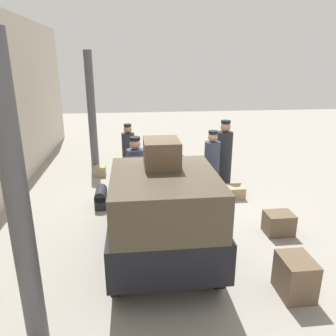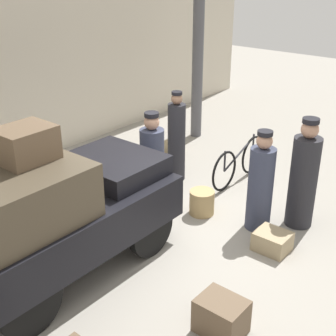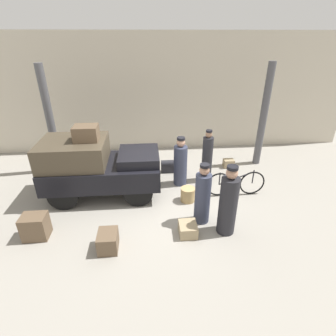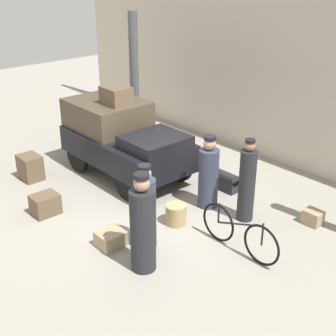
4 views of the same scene
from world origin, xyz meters
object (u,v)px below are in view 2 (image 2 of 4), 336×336
(porter_standing_middle, at_px, (260,185))
(suitcase_small_leather, at_px, (175,146))
(porter_with_bicycle, at_px, (303,178))
(conductor_in_dark_uniform, at_px, (152,161))
(bicycle, at_px, (239,162))
(trunk_umber_medium, at_px, (272,241))
(trunk_barrel_dark, at_px, (109,178))
(wicker_basket, at_px, (202,202))
(truck, at_px, (46,211))
(porter_carrying_trunk, at_px, (177,140))
(trunk_on_truck_roof, at_px, (25,144))
(trunk_wicker_pale, at_px, (221,316))

(porter_standing_middle, xyz_separation_m, suitcase_small_leather, (1.61, 2.98, -0.59))
(suitcase_small_leather, bearing_deg, porter_with_bicycle, -107.76)
(suitcase_small_leather, bearing_deg, conductor_in_dark_uniform, -151.68)
(bicycle, height_order, suitcase_small_leather, bicycle)
(trunk_umber_medium, bearing_deg, suitcase_small_leather, 59.59)
(trunk_barrel_dark, distance_m, trunk_umber_medium, 3.29)
(wicker_basket, height_order, trunk_umber_medium, wicker_basket)
(truck, bearing_deg, porter_standing_middle, -29.13)
(porter_carrying_trunk, height_order, trunk_umber_medium, porter_carrying_trunk)
(trunk_umber_medium, relative_size, trunk_on_truck_roof, 0.76)
(trunk_umber_medium, bearing_deg, trunk_barrel_dark, 92.37)
(bicycle, bearing_deg, wicker_basket, -172.51)
(wicker_basket, height_order, porter_standing_middle, porter_standing_middle)
(conductor_in_dark_uniform, height_order, porter_with_bicycle, porter_with_bicycle)
(bicycle, height_order, porter_with_bicycle, porter_with_bicycle)
(trunk_wicker_pale, bearing_deg, wicker_basket, 40.33)
(porter_standing_middle, xyz_separation_m, trunk_barrel_dark, (-0.56, 2.79, -0.51))
(truck, xyz_separation_m, suitcase_small_leather, (4.42, 1.41, -0.81))
(conductor_in_dark_uniform, xyz_separation_m, porter_standing_middle, (0.31, -1.95, 0.02))
(trunk_umber_medium, bearing_deg, porter_with_bicycle, 1.76)
(porter_standing_middle, xyz_separation_m, porter_carrying_trunk, (0.58, 2.11, 0.06))
(bicycle, height_order, trunk_wicker_pale, bicycle)
(truck, relative_size, porter_carrying_trunk, 1.90)
(trunk_wicker_pale, relative_size, suitcase_small_leather, 1.47)
(bicycle, xyz_separation_m, porter_carrying_trunk, (-0.67, 0.98, 0.41))
(bicycle, height_order, trunk_umber_medium, bicycle)
(bicycle, bearing_deg, truck, 173.86)
(bicycle, bearing_deg, porter_carrying_trunk, 124.35)
(porter_with_bicycle, distance_m, suitcase_small_leather, 3.67)
(trunk_barrel_dark, relative_size, trunk_wicker_pale, 1.14)
(porter_standing_middle, height_order, porter_carrying_trunk, porter_carrying_trunk)
(porter_standing_middle, distance_m, suitcase_small_leather, 3.44)
(porter_with_bicycle, bearing_deg, wicker_basket, 117.14)
(bicycle, height_order, trunk_barrel_dark, bicycle)
(conductor_in_dark_uniform, relative_size, trunk_barrel_dark, 2.59)
(conductor_in_dark_uniform, distance_m, trunk_umber_medium, 2.51)
(bicycle, distance_m, conductor_in_dark_uniform, 1.79)
(trunk_wicker_pale, height_order, suitcase_small_leather, trunk_wicker_pale)
(wicker_basket, bearing_deg, bicycle, 7.49)
(wicker_basket, bearing_deg, trunk_umber_medium, -98.61)
(truck, relative_size, trunk_wicker_pale, 6.09)
(porter_with_bicycle, bearing_deg, conductor_in_dark_uniform, 108.72)
(porter_standing_middle, height_order, trunk_wicker_pale, porter_standing_middle)
(conductor_in_dark_uniform, bearing_deg, suitcase_small_leather, 28.32)
(conductor_in_dark_uniform, height_order, porter_carrying_trunk, porter_carrying_trunk)
(porter_with_bicycle, height_order, porter_carrying_trunk, porter_with_bicycle)
(trunk_barrel_dark, relative_size, suitcase_small_leather, 1.67)
(conductor_in_dark_uniform, xyz_separation_m, suitcase_small_leather, (1.92, 1.03, -0.57))
(trunk_umber_medium, bearing_deg, truck, 139.22)
(porter_with_bicycle, height_order, suitcase_small_leather, porter_with_bicycle)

